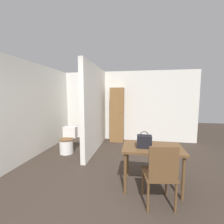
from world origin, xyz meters
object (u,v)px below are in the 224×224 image
handbag (144,141)px  wooden_cabinet (117,115)px  wooden_chair (160,173)px  dining_table (152,152)px  toilet (68,142)px

handbag → wooden_cabinet: bearing=107.5°
wooden_chair → wooden_cabinet: size_ratio=0.50×
dining_table → wooden_cabinet: bearing=110.7°
toilet → wooden_cabinet: (1.26, 1.32, 0.65)m
dining_table → toilet: bearing=150.0°
wooden_chair → wooden_cabinet: 3.29m
wooden_chair → toilet: wooden_chair is taller
dining_table → handbag: (-0.15, -0.07, 0.21)m
dining_table → wooden_cabinet: (-0.99, 2.61, 0.30)m
toilet → handbag: 2.56m
wooden_chair → handbag: size_ratio=3.35×
dining_table → wooden_chair: size_ratio=1.07×
dining_table → wooden_chair: bearing=-81.2°
wooden_chair → handbag: handbag is taller
handbag → wooden_cabinet: wooden_cabinet is taller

